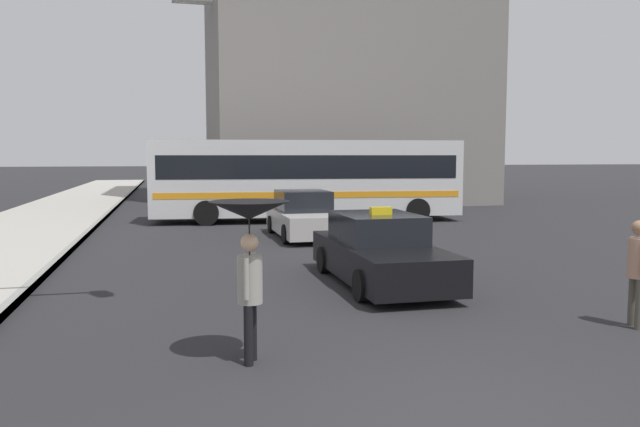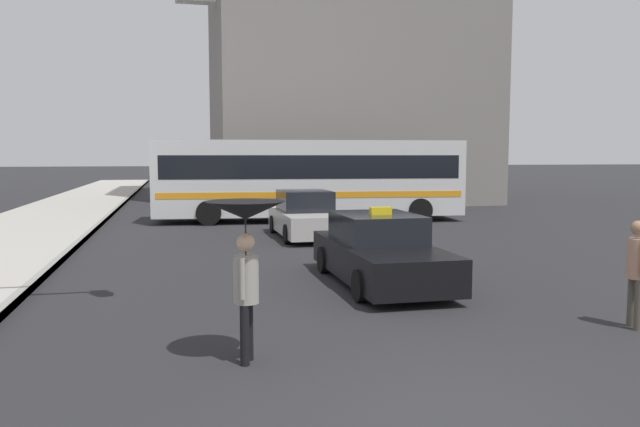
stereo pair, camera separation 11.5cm
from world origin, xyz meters
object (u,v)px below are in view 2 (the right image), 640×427
at_px(pedestrian_man, 637,266).
at_px(monument_cross, 241,41).
at_px(traffic_light, 21,35).
at_px(pedestrian_with_umbrella, 246,235).
at_px(taxi, 379,252).
at_px(city_bus, 309,176).
at_px(sedan_red, 306,216).

xyz_separation_m(pedestrian_man, monument_cross, (-3.37, 25.81, 7.71)).
bearing_deg(monument_cross, traffic_light, -103.37).
bearing_deg(pedestrian_with_umbrella, taxi, -16.97).
distance_m(pedestrian_with_umbrella, pedestrian_man, 6.05).
xyz_separation_m(city_bus, pedestrian_man, (1.61, -16.60, -0.82)).
bearing_deg(taxi, city_bus, -95.30).
relative_size(taxi, monument_cross, 0.31).
bearing_deg(city_bus, pedestrian_man, 11.12).
bearing_deg(sedan_red, traffic_light, 57.09).
distance_m(city_bus, traffic_light, 16.58).
xyz_separation_m(taxi, city_bus, (1.16, 12.50, 1.15)).
bearing_deg(monument_cross, city_bus, -79.17).
height_order(taxi, pedestrian_with_umbrella, pedestrian_with_umbrella).
bearing_deg(pedestrian_man, city_bus, -161.21).
bearing_deg(monument_cross, pedestrian_man, -82.55).
relative_size(city_bus, pedestrian_with_umbrella, 5.96).
distance_m(traffic_light, monument_cross, 24.83).
bearing_deg(traffic_light, pedestrian_man, -12.55).
xyz_separation_m(sedan_red, monument_cross, (-0.59, 14.15, 8.01)).
xyz_separation_m(city_bus, pedestrian_with_umbrella, (-4.39, -16.86, -0.14)).
relative_size(city_bus, pedestrian_man, 7.44).
height_order(sedan_red, traffic_light, traffic_light).
xyz_separation_m(sedan_red, pedestrian_man, (2.78, -11.66, 0.30)).
bearing_deg(pedestrian_with_umbrella, pedestrian_man, -67.97).
bearing_deg(sedan_red, pedestrian_man, 103.41).
relative_size(pedestrian_with_umbrella, traffic_light, 0.33).
bearing_deg(taxi, pedestrian_man, 124.00).
relative_size(pedestrian_man, monument_cross, 0.11).
relative_size(taxi, pedestrian_man, 2.80).
bearing_deg(sedan_red, monument_cross, -87.61).
distance_m(pedestrian_with_umbrella, monument_cross, 27.13).
distance_m(pedestrian_man, traffic_light, 9.87).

